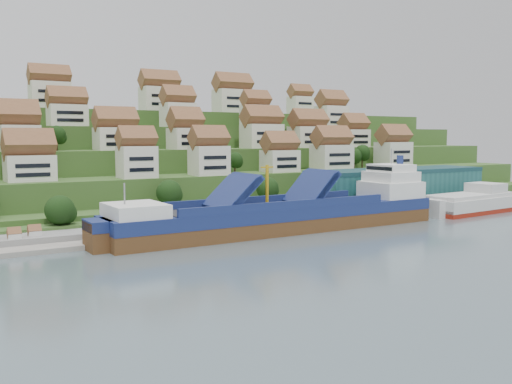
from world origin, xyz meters
TOP-DOWN VIEW (x-y plane):
  - ground at (0.00, 0.00)m, footprint 300.00×300.00m
  - quay at (20.00, 15.00)m, footprint 180.00×14.00m
  - pebble_beach at (-58.00, 12.00)m, footprint 45.00×20.00m
  - hillside at (0.00, 103.55)m, footprint 260.00×128.00m
  - hillside_village at (1.78, 61.71)m, footprint 157.88×63.79m
  - hillside_trees at (-5.77, 45.31)m, footprint 135.71×63.05m
  - warehouse at (52.00, 17.00)m, footprint 60.00×15.00m
  - flagpole at (18.11, 10.00)m, footprint 1.28×0.16m
  - beach_huts at (-60.00, 10.75)m, footprint 14.40×3.70m
  - cargo_ship at (0.98, 0.52)m, footprint 83.89×13.33m
  - second_ship at (63.29, -1.19)m, footprint 31.71×13.64m

SIDE VIEW (x-z plane):
  - ground at x=0.00m, z-range 0.00..0.00m
  - pebble_beach at x=-58.00m, z-range 0.00..1.00m
  - quay at x=20.00m, z-range 0.00..2.20m
  - beach_huts at x=-60.00m, z-range 1.00..3.20m
  - second_ship at x=63.29m, z-range -1.78..7.20m
  - cargo_ship at x=0.98m, z-range -5.83..12.84m
  - flagpole at x=18.11m, z-range 2.88..10.88m
  - warehouse at x=52.00m, z-range 2.20..12.20m
  - hillside at x=0.00m, z-range -4.84..26.16m
  - hillside_trees at x=-5.77m, z-range 0.88..33.00m
  - hillside_village at x=1.78m, z-range 10.00..39.22m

